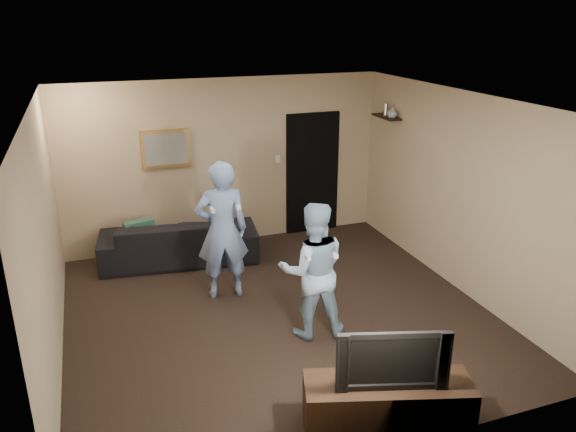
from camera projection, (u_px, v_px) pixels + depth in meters
name	position (u px, v px, depth m)	size (l,w,h in m)	color
ground	(278.00, 313.00, 6.95)	(5.00, 5.00, 0.00)	black
ceiling	(277.00, 102.00, 6.05)	(5.00, 5.00, 0.04)	silver
wall_back	(225.00, 163.00, 8.71)	(5.00, 0.04, 2.60)	tan
wall_front	(383.00, 320.00, 4.29)	(5.00, 0.04, 2.60)	tan
wall_left	(45.00, 243.00, 5.70)	(0.04, 5.00, 2.60)	tan
wall_right	(459.00, 192.00, 7.30)	(0.04, 5.00, 2.60)	tan
sofa	(179.00, 240.00, 8.31)	(2.28, 0.89, 0.67)	black
throw_pillow	(140.00, 235.00, 8.09)	(0.43, 0.14, 0.43)	#17463A
painting_frame	(166.00, 149.00, 8.30)	(0.72, 0.05, 0.57)	olive
painting_canvas	(166.00, 149.00, 8.27)	(0.62, 0.01, 0.47)	slate
doorway	(312.00, 173.00, 9.25)	(0.90, 0.06, 2.00)	black
light_switch	(278.00, 159.00, 8.96)	(0.08, 0.02, 0.12)	silver
wall_shelf	(386.00, 117.00, 8.61)	(0.20, 0.60, 0.03)	black
shelf_vase	(392.00, 112.00, 8.43)	(0.15, 0.15, 0.16)	#B3B3B8
shelf_figurine	(386.00, 110.00, 8.61)	(0.06, 0.06, 0.18)	silver
tv_console	(387.00, 407.00, 4.92)	(1.46, 0.47, 0.52)	black
television	(391.00, 355.00, 4.74)	(0.96, 0.13, 0.55)	black
wii_player_left	(222.00, 230.00, 7.10)	(0.70, 0.54, 1.81)	#7695CD
wii_player_right	(313.00, 270.00, 6.25)	(0.89, 0.76, 1.60)	#90B5D2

